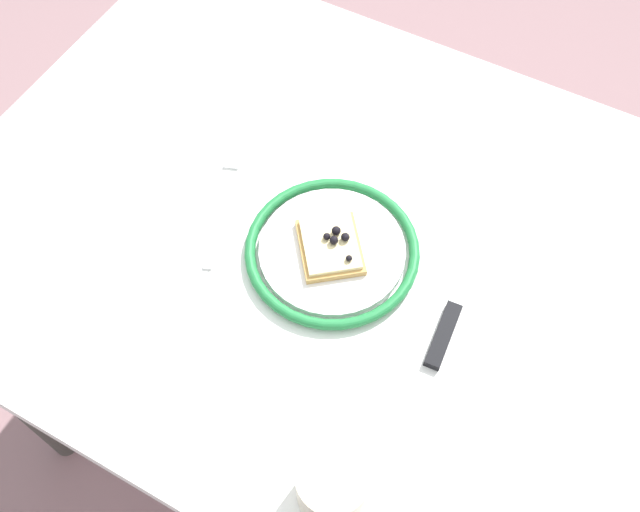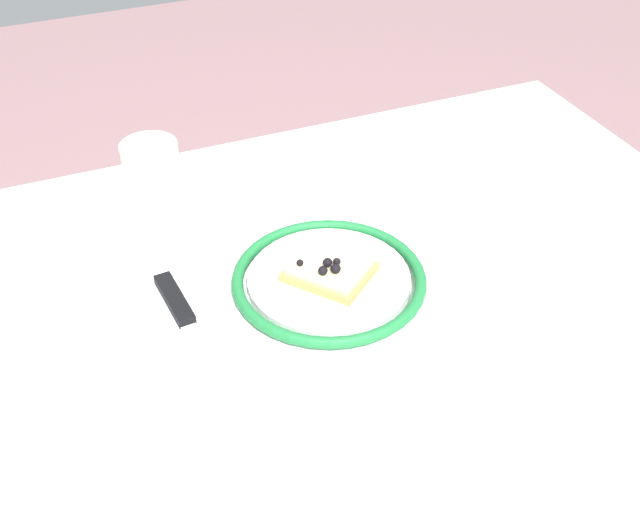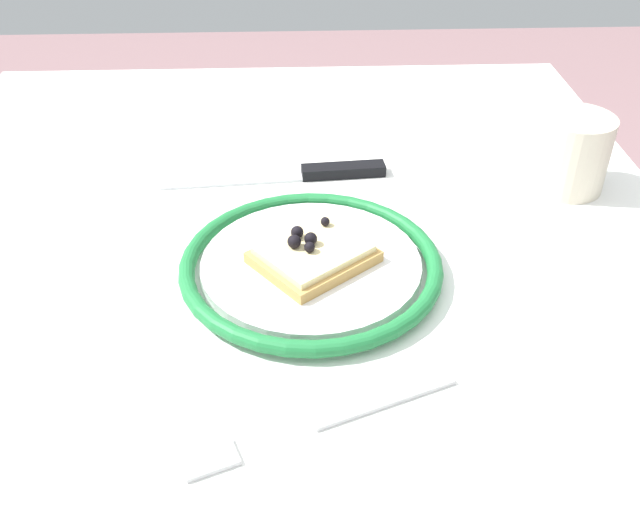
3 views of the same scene
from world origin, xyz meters
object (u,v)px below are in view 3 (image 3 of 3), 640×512
pizza_slice_near (313,254)px  fork (323,421)px  dining_table (280,368)px  cup (571,153)px  knife (313,173)px  plate (311,265)px

pizza_slice_near → fork: (-0.17, -0.00, -0.02)m
dining_table → cup: (0.17, -0.30, 0.13)m
dining_table → fork: 0.17m
knife → fork: knife is taller
plate → fork: size_ratio=1.19×
dining_table → fork: bearing=-167.2°
plate → pizza_slice_near: pizza_slice_near is taller
dining_table → cup: cup is taller
plate → fork: plate is taller
pizza_slice_near → knife: size_ratio=0.50×
dining_table → fork: size_ratio=5.39×
plate → knife: size_ratio=0.95×
cup → knife: bearing=83.6°
plate → fork: 0.17m
plate → knife: 0.17m
plate → pizza_slice_near: size_ratio=1.90×
knife → fork: bearing=179.2°
pizza_slice_near → fork: bearing=-179.7°
plate → knife: plate is taller
fork → cup: size_ratio=2.47×
knife → fork: size_ratio=1.25×
dining_table → cup: bearing=-60.9°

